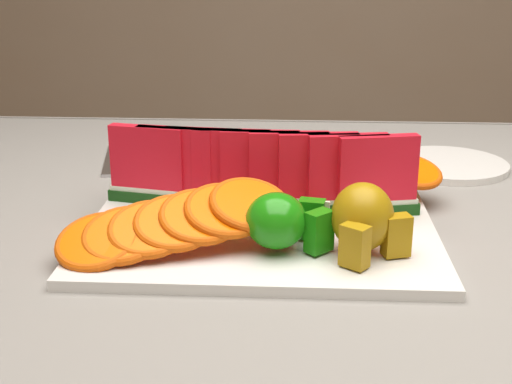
{
  "coord_description": "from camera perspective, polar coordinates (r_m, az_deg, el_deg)",
  "views": [
    {
      "loc": [
        -0.05,
        -0.83,
        1.08
      ],
      "look_at": [
        -0.09,
        -0.06,
        0.81
      ],
      "focal_mm": 50.0,
      "sensor_mm": 36.0,
      "label": 1
    }
  ],
  "objects": [
    {
      "name": "table",
      "position": [
        0.93,
        5.91,
        -8.07
      ],
      "size": [
        1.4,
        0.9,
        0.75
      ],
      "color": "#482D19",
      "rests_on": "ground"
    },
    {
      "name": "tablecloth",
      "position": [
        0.9,
        6.05,
        -4.53
      ],
      "size": [
        1.53,
        1.03,
        0.2
      ],
      "color": "slate",
      "rests_on": "table"
    },
    {
      "name": "platter",
      "position": [
        0.82,
        0.38,
        -3.24
      ],
      "size": [
        0.4,
        0.3,
        0.01
      ],
      "color": "silver",
      "rests_on": "tablecloth"
    },
    {
      "name": "apple_cluster",
      "position": [
        0.75,
        2.17,
        -2.36
      ],
      "size": [
        0.1,
        0.08,
        0.06
      ],
      "color": "#2E7C1B",
      "rests_on": "platter"
    },
    {
      "name": "pear_cluster",
      "position": [
        0.75,
        8.63,
        -2.19
      ],
      "size": [
        0.09,
        0.1,
        0.07
      ],
      "color": "#9C5D0E",
      "rests_on": "platter"
    },
    {
      "name": "side_plate",
      "position": [
        1.12,
        15.06,
        2.13
      ],
      "size": [
        0.23,
        0.23,
        0.01
      ],
      "color": "silver",
      "rests_on": "tablecloth"
    },
    {
      "name": "fork",
      "position": [
        1.14,
        -11.47,
        2.68
      ],
      "size": [
        0.05,
        0.19,
        0.0
      ],
      "color": "silver",
      "rests_on": "tablecloth"
    },
    {
      "name": "watermelon_row",
      "position": [
        0.86,
        0.3,
        1.6
      ],
      "size": [
        0.39,
        0.07,
        0.1
      ],
      "color": "#123C0F",
      "rests_on": "platter"
    },
    {
      "name": "orange_fan_front",
      "position": [
        0.76,
        -6.47,
        -2.42
      ],
      "size": [
        0.27,
        0.16,
        0.07
      ],
      "color": "#F22A07",
      "rests_on": "platter"
    },
    {
      "name": "orange_fan_back",
      "position": [
        0.93,
        3.47,
        1.28
      ],
      "size": [
        0.38,
        0.11,
        0.05
      ],
      "color": "#F22A07",
      "rests_on": "platter"
    },
    {
      "name": "tangerine_segments",
      "position": [
        0.82,
        -0.23,
        -1.81
      ],
      "size": [
        0.17,
        0.06,
        0.02
      ],
      "color": "orange",
      "rests_on": "platter"
    }
  ]
}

